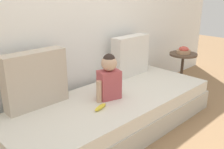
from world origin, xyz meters
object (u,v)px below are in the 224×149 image
at_px(throw_pillow_left, 35,79).
at_px(fruit_bowl, 184,51).
at_px(couch, 114,113).
at_px(banana, 100,107).
at_px(throw_pillow_right, 130,56).
at_px(side_table, 183,61).
at_px(toddler, 109,77).

xyz_separation_m(throw_pillow_left, fruit_bowl, (2.20, -0.23, -0.06)).
height_order(couch, fruit_bowl, fruit_bowl).
height_order(couch, banana, banana).
relative_size(couch, throw_pillow_right, 4.43).
relative_size(throw_pillow_left, side_table, 1.12).
bearing_deg(throw_pillow_left, side_table, -5.97).
distance_m(throw_pillow_right, toddler, 0.78).
bearing_deg(side_table, throw_pillow_left, 174.03).
bearing_deg(banana, toddler, 28.71).
distance_m(banana, fruit_bowl, 1.85).
distance_m(throw_pillow_left, throw_pillow_right, 1.31).
bearing_deg(couch, banana, -158.49).
bearing_deg(toddler, banana, -151.29).
relative_size(throw_pillow_left, fruit_bowl, 2.97).
bearing_deg(banana, couch, 21.51).
relative_size(toddler, side_table, 0.88).
distance_m(toddler, side_table, 1.61).
height_order(toddler, fruit_bowl, toddler).
height_order(throw_pillow_left, toddler, throw_pillow_left).
distance_m(couch, throw_pillow_right, 0.87).
distance_m(throw_pillow_right, banana, 1.07).
height_order(couch, throw_pillow_right, throw_pillow_right).
bearing_deg(toddler, throw_pillow_right, 26.40).
bearing_deg(side_table, toddler, -175.79).
xyz_separation_m(throw_pillow_right, side_table, (0.90, -0.23, -0.21)).
xyz_separation_m(throw_pillow_right, fruit_bowl, (0.90, -0.23, -0.04)).
relative_size(throw_pillow_right, side_table, 1.02).
height_order(throw_pillow_left, side_table, throw_pillow_left).
bearing_deg(fruit_bowl, banana, -172.40).
distance_m(throw_pillow_left, fruit_bowl, 2.22).
distance_m(toddler, fruit_bowl, 1.60).
height_order(banana, side_table, side_table).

